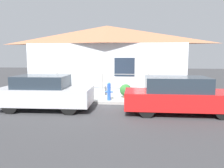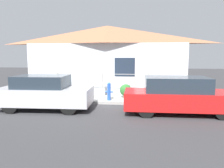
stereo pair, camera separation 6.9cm
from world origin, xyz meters
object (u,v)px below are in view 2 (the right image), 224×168
potted_plant_near_hydrant (126,90)px  car_left (45,92)px  fire_hydrant (109,91)px  car_right (179,96)px

potted_plant_near_hydrant → car_left: bearing=-144.5°
fire_hydrant → potted_plant_near_hydrant: (0.74, 0.70, -0.07)m
car_right → potted_plant_near_hydrant: (-2.15, 2.25, -0.19)m
fire_hydrant → car_left: bearing=-147.3°
car_right → potted_plant_near_hydrant: car_right is taller
car_left → car_right: bearing=-2.2°
car_left → potted_plant_near_hydrant: car_left is taller
car_left → car_right: same height
car_left → potted_plant_near_hydrant: (3.16, 2.25, -0.20)m
car_right → potted_plant_near_hydrant: bearing=132.9°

